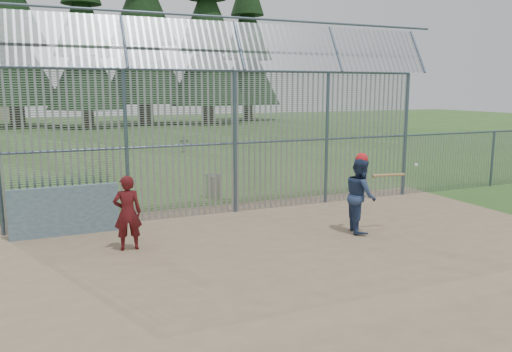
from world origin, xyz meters
name	(u,v)px	position (x,y,z in m)	size (l,w,h in m)	color
ground	(291,247)	(0.00, 0.00, 0.00)	(120.00, 120.00, 0.00)	#2D511E
dirt_infield	(302,253)	(0.00, -0.50, 0.01)	(14.00, 10.00, 0.02)	#756047
dugout_wall	(65,211)	(-4.60, 2.90, 0.62)	(2.50, 0.12, 1.20)	#38566B
batter	(360,195)	(2.08, 0.37, 0.94)	(0.89, 0.70, 1.84)	navy
onlooker	(128,213)	(-3.39, 1.20, 0.85)	(0.60, 0.40, 1.65)	maroon
bg_kid_seated	(184,144)	(2.30, 17.54, 0.49)	(0.57, 0.24, 0.97)	slate
batting_gear	(367,161)	(2.22, 0.35, 1.77)	(1.90, 0.40, 0.61)	red
trash_can	(214,186)	(0.05, 5.60, 0.38)	(0.56, 0.56, 0.82)	gray
backstop_fence	(293,129)	(1.81, 3.43, 2.36)	(20.09, 0.81, 5.30)	#47566B
conifer_row	(112,12)	(1.93, 41.51, 10.83)	(38.48, 12.26, 20.20)	#332319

